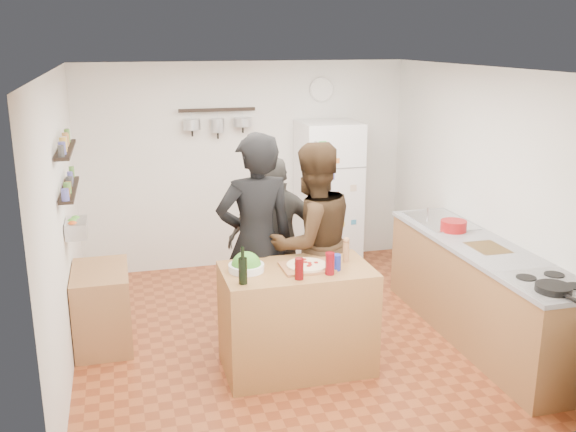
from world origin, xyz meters
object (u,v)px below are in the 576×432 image
object	(u,v)px
wine_bottle	(243,271)
wall_clock	(321,90)
salad_bowl	(246,268)
side_table	(102,307)
fridge	(328,195)
person_back	(277,240)
red_bowl	(454,226)
salt_canister	(336,262)
counter_run	(480,293)
pepper_mill	(346,252)
person_left	(256,242)
person_center	(311,243)
skillet	(553,288)
prep_island	(297,319)

from	to	relation	value
wine_bottle	wall_clock	world-z (taller)	wall_clock
salad_bowl	side_table	world-z (taller)	salad_bowl
fridge	person_back	bearing A→B (deg)	-125.79
salad_bowl	red_bowl	xyz separation A→B (m)	(2.19, 0.55, 0.03)
salad_bowl	salt_canister	xyz separation A→B (m)	(0.72, -0.17, 0.04)
person_back	counter_run	size ratio (longest dim) A/B	0.63
pepper_mill	person_left	world-z (taller)	person_left
pepper_mill	wall_clock	world-z (taller)	wall_clock
wine_bottle	salt_canister	distance (m)	0.81
pepper_mill	person_center	distance (m)	0.51
person_center	red_bowl	bearing A→B (deg)	167.22
salt_canister	skillet	bearing A→B (deg)	-31.89
salad_bowl	pepper_mill	bearing A→B (deg)	0.00
pepper_mill	counter_run	bearing A→B (deg)	2.44
salad_bowl	counter_run	bearing A→B (deg)	1.50
salt_canister	wall_clock	size ratio (longest dim) A/B	0.45
prep_island	salt_canister	xyz separation A→B (m)	(0.30, -0.12, 0.52)
pepper_mill	person_left	distance (m)	0.83
counter_run	red_bowl	size ratio (longest dim) A/B	10.27
prep_island	wine_bottle	xyz separation A→B (m)	(-0.50, -0.22, 0.56)
salad_bowl	person_center	xyz separation A→B (m)	(0.71, 0.48, -0.00)
skillet	fridge	world-z (taller)	fridge
person_center	fridge	distance (m)	2.03
person_back	skillet	size ratio (longest dim) A/B	6.13
prep_island	side_table	bearing A→B (deg)	151.22
salad_bowl	wine_bottle	world-z (taller)	wine_bottle
skillet	person_back	bearing A→B (deg)	128.71
wine_bottle	counter_run	size ratio (longest dim) A/B	0.08
salt_canister	red_bowl	world-z (taller)	salt_canister
salt_canister	person_back	world-z (taller)	person_back
salad_bowl	red_bowl	bearing A→B (deg)	14.05
prep_island	counter_run	size ratio (longest dim) A/B	0.48
skillet	side_table	distance (m)	3.88
pepper_mill	side_table	distance (m)	2.32
person_left	person_back	bearing A→B (deg)	-128.06
wine_bottle	skillet	bearing A→B (deg)	-19.47
skillet	red_bowl	xyz separation A→B (m)	(0.05, 1.61, 0.03)
skillet	fridge	bearing A→B (deg)	100.78
person_center	counter_run	size ratio (longest dim) A/B	0.71
prep_island	wall_clock	distance (m)	3.40
person_center	side_table	bearing A→B (deg)	-25.77
wine_bottle	person_center	world-z (taller)	person_center
pepper_mill	counter_run	xyz separation A→B (m)	(1.37, 0.06, -0.55)
side_table	skillet	bearing A→B (deg)	-29.55
prep_island	person_center	bearing A→B (deg)	61.58
fridge	person_left	bearing A→B (deg)	-124.70
salt_canister	wall_clock	bearing A→B (deg)	74.83
person_left	person_center	distance (m)	0.53
wine_bottle	person_back	distance (m)	1.40
person_left	wine_bottle	bearing A→B (deg)	63.93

